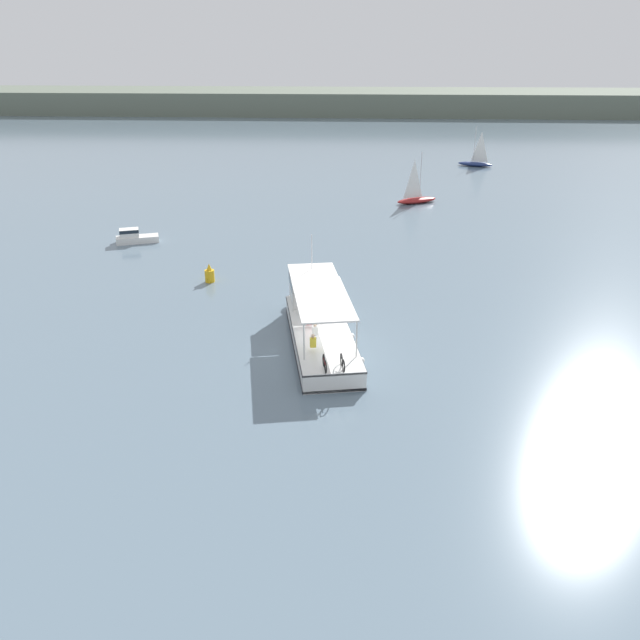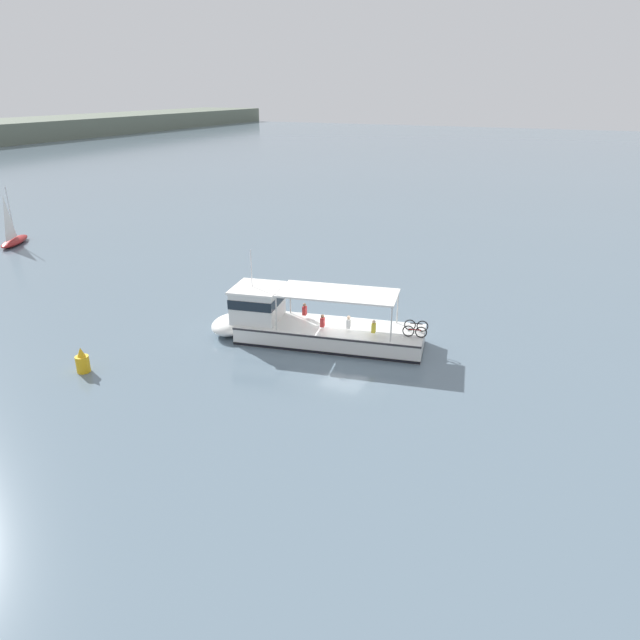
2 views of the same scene
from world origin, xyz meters
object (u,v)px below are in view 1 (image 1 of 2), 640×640
(sailboat_horizon_east, at_px, (416,198))
(channel_buoy, at_px, (210,274))
(ferry_main, at_px, (318,319))
(sailboat_off_bow, at_px, (476,162))
(motorboat_far_right, at_px, (134,237))

(sailboat_horizon_east, relative_size, channel_buoy, 3.86)
(ferry_main, xyz_separation_m, sailboat_off_bow, (18.72, 58.18, -0.47))
(ferry_main, relative_size, sailboat_horizon_east, 2.42)
(ferry_main, xyz_separation_m, channel_buoy, (-8.47, 8.75, -0.45))
(motorboat_far_right, bearing_deg, sailboat_horizon_east, 32.74)
(sailboat_horizon_east, height_order, sailboat_off_bow, same)
(sailboat_horizon_east, distance_m, sailboat_off_bow, 25.44)
(channel_buoy, bearing_deg, sailboat_off_bow, 61.18)
(motorboat_far_right, relative_size, channel_buoy, 2.73)
(motorboat_far_right, distance_m, sailboat_off_bow, 53.73)
(sailboat_off_bow, bearing_deg, sailboat_horizon_east, -113.50)
(ferry_main, xyz_separation_m, motorboat_far_right, (-17.23, 18.26, -0.47))
(motorboat_far_right, bearing_deg, ferry_main, -46.66)
(motorboat_far_right, height_order, channel_buoy, channel_buoy)
(ferry_main, distance_m, channel_buoy, 12.19)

